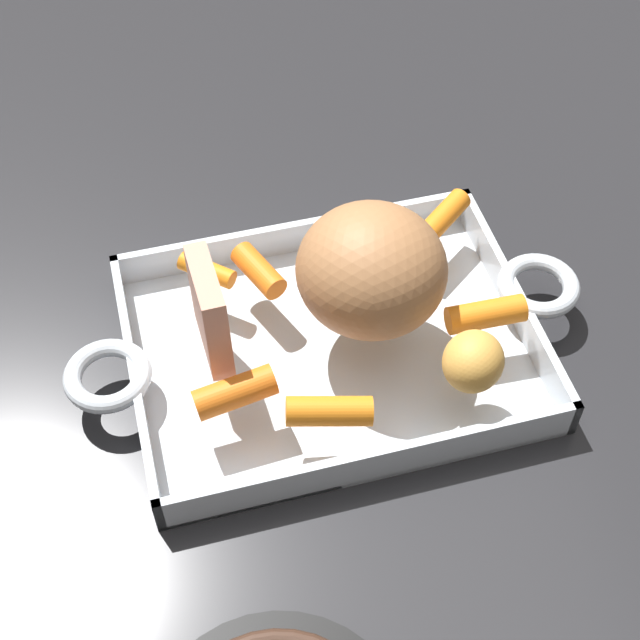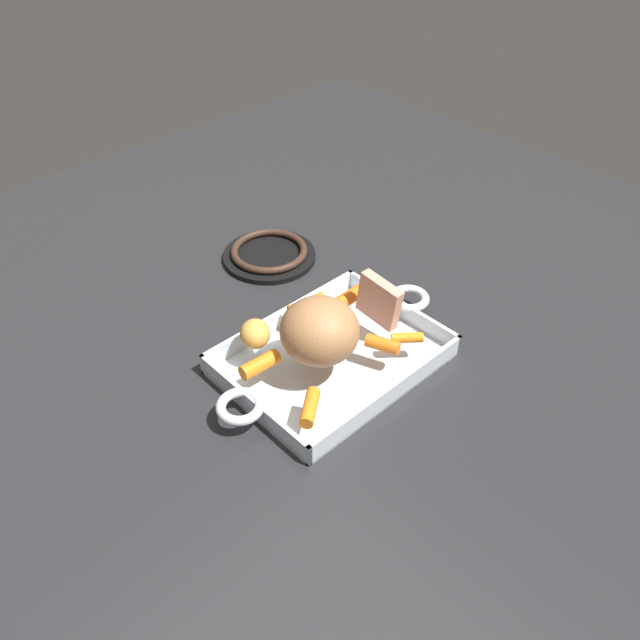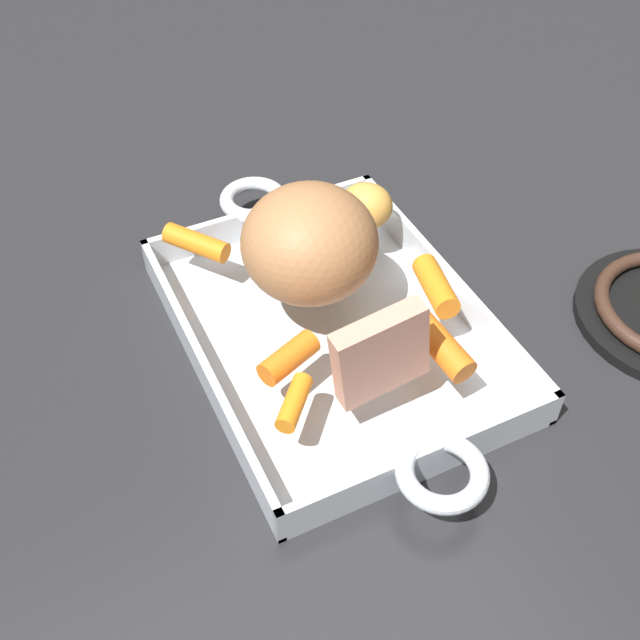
{
  "view_description": "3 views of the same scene",
  "coord_description": "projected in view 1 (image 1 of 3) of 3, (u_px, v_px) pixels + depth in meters",
  "views": [
    {
      "loc": [
        -0.12,
        -0.43,
        0.6
      ],
      "look_at": [
        -0.01,
        -0.02,
        0.07
      ],
      "focal_mm": 52.51,
      "sensor_mm": 36.0,
      "label": 1
    },
    {
      "loc": [
        0.5,
        0.51,
        0.67
      ],
      "look_at": [
        0.01,
        -0.02,
        0.07
      ],
      "focal_mm": 36.23,
      "sensor_mm": 36.0,
      "label": 2
    },
    {
      "loc": [
        -0.4,
        0.21,
        0.49
      ],
      "look_at": [
        -0.03,
        0.03,
        0.06
      ],
      "focal_mm": 43.31,
      "sensor_mm": 36.0,
      "label": 3
    }
  ],
  "objects": [
    {
      "name": "roast_slice_thin",
      "position": [
        209.0,
        311.0,
        0.68
      ],
      "size": [
        0.02,
        0.08,
        0.08
      ],
      "primitive_type": "cube",
      "rotation": [
        -0.11,
        0.0,
        0.03
      ],
      "color": "tan",
      "rests_on": "roasting_dish"
    },
    {
      "name": "baby_carrot_southwest",
      "position": [
        486.0,
        314.0,
        0.71
      ],
      "size": [
        0.06,
        0.02,
        0.02
      ],
      "primitive_type": "cylinder",
      "rotation": [
        1.55,
        0.0,
        1.53
      ],
      "color": "orange",
      "rests_on": "roasting_dish"
    },
    {
      "name": "baby_carrot_center_right",
      "position": [
        442.0,
        219.0,
        0.78
      ],
      "size": [
        0.06,
        0.05,
        0.02
      ],
      "primitive_type": "cylinder",
      "rotation": [
        1.6,
        0.0,
        5.37
      ],
      "color": "orange",
      "rests_on": "roasting_dish"
    },
    {
      "name": "baby_carrot_southeast",
      "position": [
        207.0,
        270.0,
        0.74
      ],
      "size": [
        0.05,
        0.04,
        0.02
      ],
      "primitive_type": "cylinder",
      "rotation": [
        1.59,
        0.0,
        0.85
      ],
      "color": "orange",
      "rests_on": "roasting_dish"
    },
    {
      "name": "baby_carrot_northwest",
      "position": [
        259.0,
        271.0,
        0.74
      ],
      "size": [
        0.04,
        0.05,
        0.02
      ],
      "primitive_type": "cylinder",
      "rotation": [
        1.55,
        0.0,
        3.52
      ],
      "color": "orange",
      "rests_on": "roasting_dish"
    },
    {
      "name": "baby_carrot_short",
      "position": [
        329.0,
        411.0,
        0.65
      ],
      "size": [
        0.07,
        0.03,
        0.02
      ],
      "primitive_type": "cylinder",
      "rotation": [
        1.51,
        0.0,
        4.49
      ],
      "color": "orange",
      "rests_on": "roasting_dish"
    },
    {
      "name": "pork_roast",
      "position": [
        371.0,
        270.0,
        0.69
      ],
      "size": [
        0.16,
        0.16,
        0.09
      ],
      "primitive_type": "ellipsoid",
      "rotation": [
        0.0,
        0.0,
        0.65
      ],
      "color": "#A36D43",
      "rests_on": "roasting_dish"
    },
    {
      "name": "potato_halved",
      "position": [
        473.0,
        361.0,
        0.67
      ],
      "size": [
        0.07,
        0.07,
        0.04
      ],
      "primitive_type": "ellipsoid",
      "rotation": [
        0.0,
        0.0,
        0.88
      ],
      "color": "gold",
      "rests_on": "roasting_dish"
    },
    {
      "name": "baby_carrot_northeast",
      "position": [
        235.0,
        392.0,
        0.66
      ],
      "size": [
        0.06,
        0.03,
        0.03
      ],
      "primitive_type": "cylinder",
      "rotation": [
        1.48,
        0.0,
        1.68
      ],
      "color": "orange",
      "rests_on": "roasting_dish"
    },
    {
      "name": "ground_plane",
      "position": [
        331.0,
        354.0,
        0.75
      ],
      "size": [
        1.74,
        1.74,
        0.0
      ],
      "primitive_type": "plane",
      "color": "#232326"
    },
    {
      "name": "roasting_dish",
      "position": [
        331.0,
        346.0,
        0.74
      ],
      "size": [
        0.41,
        0.24,
        0.04
      ],
      "color": "silver",
      "rests_on": "ground_plane"
    }
  ]
}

